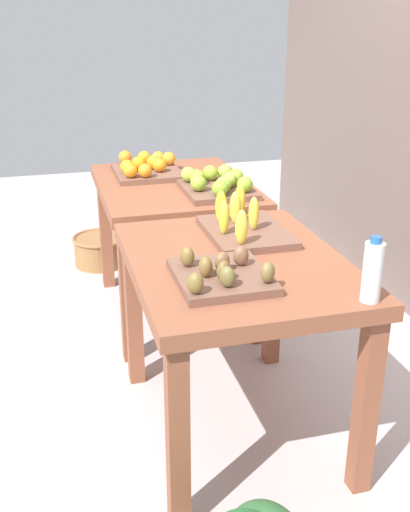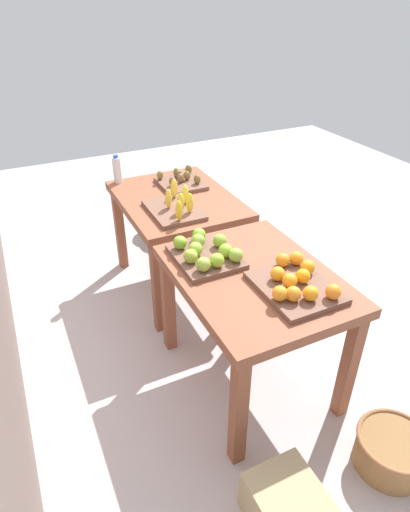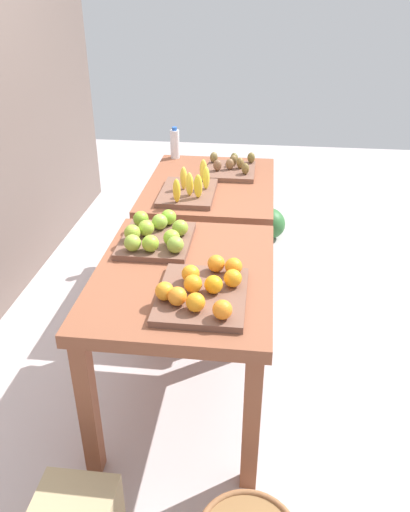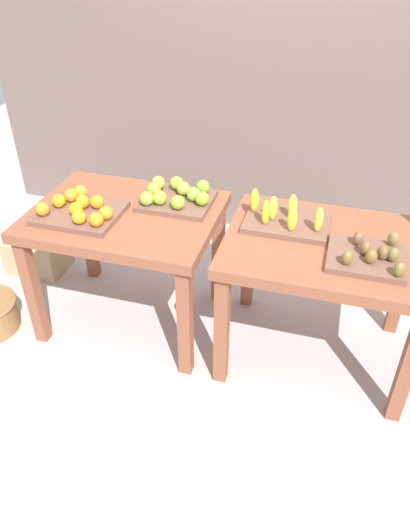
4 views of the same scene
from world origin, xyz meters
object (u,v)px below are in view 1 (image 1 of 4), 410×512
Objects in this scene: banana_crate at (243,226)px; kiwi_bin at (222,274)px; wicker_basket at (100,249)px; orange_bin at (146,167)px; display_table_right at (236,286)px; cardboard_produce_box at (190,236)px; apple_bin at (217,184)px; display_table_left at (174,203)px; water_bottle at (373,271)px.

banana_crate reaches higher than kiwi_bin.
kiwi_bin is 2.27m from wicker_basket.
orange_bin is at bearing -168.82° from banana_crate.
display_table_right is 0.30m from banana_crate.
display_table_right reaches higher than cardboard_produce_box.
apple_bin is at bearing 164.71° from kiwi_bin.
display_table_right is 2.89× the size of kiwi_bin.
cardboard_produce_box is at bearing 173.57° from banana_crate.
orange_bin is (-0.21, -0.11, 0.16)m from display_table_left.
display_table_left is 1.06m from wicker_basket.
water_bottle is 2.57m from cardboard_produce_box.
apple_bin is 0.64m from banana_crate.
orange_bin reaches higher than wicker_basket.
wicker_basket is at bearing -157.13° from display_table_left.
orange_bin is at bearing -147.77° from apple_bin.
water_bottle is (1.33, 0.13, 0.06)m from apple_bin.
apple_bin is at bearing -174.34° from water_bottle.
cardboard_produce_box is at bearing 169.21° from kiwi_bin.
kiwi_bin reaches higher than cardboard_produce_box.
cardboard_produce_box is at bearing -179.86° from water_bottle.
display_table_right is at bearing -146.34° from water_bottle.
wicker_basket is (-1.95, -0.35, -0.55)m from display_table_right.
apple_bin is at bearing 32.23° from orange_bin.
kiwi_bin is at bearing -121.90° from water_bottle.
display_table_right is (1.12, 0.00, 0.00)m from display_table_left.
water_bottle is 0.59× the size of wicker_basket.
display_table_left is 0.34m from apple_bin.
kiwi_bin is at bearing -10.79° from cardboard_produce_box.
banana_crate is 1.98× the size of water_bottle.
display_table_left is at bearing -173.44° from banana_crate.
display_table_right is 2.09m from cardboard_produce_box.
wicker_basket is (-1.08, -0.52, -0.72)m from apple_bin.
water_bottle reaches higher than wicker_basket.
orange_bin is at bearing 20.79° from wicker_basket.
display_table_right reaches higher than wicker_basket.
display_table_left is 0.90m from banana_crate.
apple_bin is 1.84× the size of water_bottle.
display_table_left is at bearing 22.87° from wicker_basket.
banana_crate is 0.48m from kiwi_bin.
display_table_left is 1.00× the size of display_table_right.
water_bottle is (0.26, 0.42, 0.07)m from kiwi_bin.
banana_crate is at bearing -6.43° from cardboard_produce_box.
banana_crate is at bearing 156.76° from display_table_right.
display_table_right is 2.36× the size of banana_crate.
apple_bin is at bearing 25.92° from wicker_basket.
wicker_basket is 0.65m from cardboard_produce_box.
cardboard_produce_box reaches higher than wicker_basket.
wicker_basket is at bearing -173.83° from kiwi_bin.
kiwi_bin is at bearing -0.14° from orange_bin.
display_table_right is at bearing 4.91° from orange_bin.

